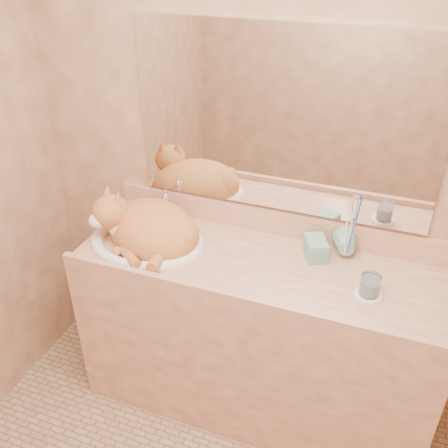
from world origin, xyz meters
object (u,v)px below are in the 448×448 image
at_px(vanity_counter, 255,336).
at_px(water_glass, 370,285).
at_px(toothbrush_cup, 346,251).
at_px(sink_basin, 146,227).
at_px(soap_dispenser, 320,246).
at_px(cat, 146,225).

bearing_deg(vanity_counter, water_glass, -6.22).
bearing_deg(toothbrush_cup, sink_basin, -168.64).
relative_size(sink_basin, soap_dispenser, 2.72).
relative_size(vanity_counter, sink_basin, 3.05).
bearing_deg(toothbrush_cup, soap_dispenser, -145.72).
height_order(vanity_counter, water_glass, water_glass).
bearing_deg(cat, sink_basin, -43.00).
xyz_separation_m(cat, water_glass, (1.00, -0.04, -0.03)).
bearing_deg(sink_basin, water_glass, 1.66).
xyz_separation_m(toothbrush_cup, water_glass, (0.12, -0.21, 0.00)).
distance_m(sink_basin, soap_dispenser, 0.77).
height_order(toothbrush_cup, water_glass, toothbrush_cup).
height_order(sink_basin, cat, cat).
distance_m(cat, water_glass, 1.00).
bearing_deg(cat, water_glass, 22.50).
bearing_deg(water_glass, vanity_counter, 173.78).
xyz_separation_m(sink_basin, toothbrush_cup, (0.87, 0.17, -0.03)).
bearing_deg(soap_dispenser, cat, 161.95).
xyz_separation_m(vanity_counter, water_glass, (0.47, -0.05, 0.48)).
distance_m(vanity_counter, sink_basin, 0.73).
bearing_deg(vanity_counter, soap_dispenser, 19.38).
bearing_deg(water_glass, soap_dispenser, 148.99).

